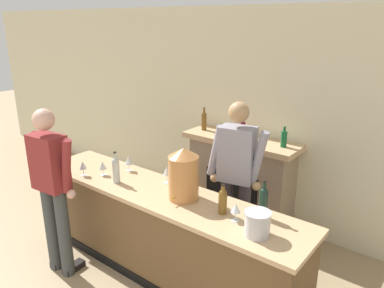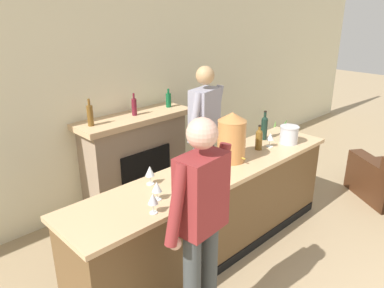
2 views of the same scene
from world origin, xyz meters
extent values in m
cube|color=beige|center=(0.00, 4.43, 1.38)|extent=(12.00, 0.07, 2.75)
cube|color=brown|center=(0.05, 2.74, 0.45)|extent=(3.09, 0.61, 0.90)
cube|color=tan|center=(0.05, 2.74, 0.92)|extent=(3.16, 0.68, 0.04)
cube|color=black|center=(0.05, 2.43, 0.05)|extent=(3.03, 0.01, 0.10)
cube|color=gray|center=(0.14, 4.18, 0.55)|extent=(1.34, 0.44, 1.10)
cube|color=black|center=(0.14, 3.95, 0.41)|extent=(0.74, 0.02, 0.71)
cube|color=tan|center=(0.14, 4.16, 1.14)|extent=(1.50, 0.52, 0.07)
cylinder|color=brown|center=(-0.45, 4.16, 1.29)|extent=(0.07, 0.07, 0.23)
cylinder|color=brown|center=(-0.45, 4.16, 1.44)|extent=(0.03, 0.03, 0.08)
cylinder|color=maroon|center=(0.15, 4.16, 1.28)|extent=(0.06, 0.06, 0.21)
cylinder|color=maroon|center=(0.15, 4.16, 1.41)|extent=(0.02, 0.02, 0.07)
cylinder|color=#10572D|center=(0.70, 4.16, 1.26)|extent=(0.07, 0.07, 0.18)
cylinder|color=#10572D|center=(0.70, 4.16, 1.39)|extent=(0.03, 0.03, 0.06)
cylinder|color=#3D4141|center=(-0.70, 2.09, 0.49)|extent=(0.13, 0.13, 0.97)
cube|color=black|center=(-0.71, 2.16, 0.04)|extent=(0.12, 0.25, 0.07)
cylinder|color=#3D4141|center=(-0.90, 2.07, 0.49)|extent=(0.13, 0.13, 0.97)
cube|color=black|center=(-0.90, 2.14, 0.04)|extent=(0.12, 0.25, 0.07)
cube|color=maroon|center=(-0.80, 2.08, 1.25)|extent=(0.38, 0.25, 0.56)
cylinder|color=maroon|center=(-0.57, 2.12, 1.25)|extent=(0.20, 0.08, 0.57)
sphere|color=#D7A38D|center=(-0.57, 2.14, 0.95)|extent=(0.09, 0.09, 0.09)
cylinder|color=maroon|center=(-1.03, 2.08, 1.25)|extent=(0.20, 0.08, 0.57)
sphere|color=#D7A38D|center=(-1.03, 2.10, 0.95)|extent=(0.09, 0.09, 0.09)
sphere|color=#D7A38D|center=(-0.80, 2.08, 1.68)|extent=(0.21, 0.21, 0.21)
cylinder|color=#403841|center=(0.46, 3.34, 0.49)|extent=(0.13, 0.13, 0.98)
cube|color=black|center=(0.47, 3.28, 0.04)|extent=(0.14, 0.25, 0.07)
cylinder|color=#403841|center=(0.66, 3.38, 0.49)|extent=(0.13, 0.13, 0.98)
cube|color=black|center=(0.67, 3.31, 0.04)|extent=(0.14, 0.25, 0.07)
cube|color=#9190A1|center=(0.56, 3.36, 1.27)|extent=(0.40, 0.29, 0.58)
cylinder|color=#9190A1|center=(0.34, 3.30, 1.28)|extent=(0.20, 0.08, 0.57)
sphere|color=tan|center=(0.34, 3.28, 0.98)|extent=(0.09, 0.09, 0.09)
cylinder|color=#9190A1|center=(0.79, 3.39, 1.28)|extent=(0.20, 0.08, 0.57)
sphere|color=tan|center=(0.79, 3.37, 0.98)|extent=(0.09, 0.09, 0.09)
sphere|color=tan|center=(0.56, 3.36, 1.71)|extent=(0.21, 0.21, 0.21)
cylinder|color=#BD7A41|center=(0.34, 2.77, 1.15)|extent=(0.29, 0.29, 0.43)
cone|color=#BD7A41|center=(0.34, 2.77, 1.41)|extent=(0.29, 0.29, 0.09)
cylinder|color=#B29333|center=(0.34, 2.61, 1.01)|extent=(0.02, 0.04, 0.02)
cylinder|color=silver|center=(1.20, 2.64, 1.04)|extent=(0.20, 0.20, 0.19)
cylinder|color=silver|center=(1.20, 2.64, 1.14)|extent=(0.22, 0.22, 0.01)
cylinder|color=brown|center=(0.79, 2.76, 1.04)|extent=(0.08, 0.08, 0.19)
sphere|color=brown|center=(0.79, 2.76, 1.13)|extent=(0.07, 0.07, 0.07)
cylinder|color=brown|center=(0.79, 2.76, 1.17)|extent=(0.03, 0.03, 0.08)
cylinder|color=black|center=(0.79, 2.76, 1.22)|extent=(0.03, 0.03, 0.01)
cylinder|color=#B1BEB7|center=(-0.46, 2.63, 1.06)|extent=(0.08, 0.08, 0.24)
sphere|color=#B1BEB7|center=(-0.46, 2.63, 1.18)|extent=(0.07, 0.07, 0.07)
cylinder|color=#B1BEB7|center=(-0.46, 2.63, 1.22)|extent=(0.03, 0.03, 0.09)
cylinder|color=black|center=(-0.46, 2.63, 1.28)|extent=(0.03, 0.03, 0.01)
cylinder|color=black|center=(1.11, 2.91, 1.06)|extent=(0.08, 0.08, 0.24)
sphere|color=black|center=(1.11, 2.91, 1.18)|extent=(0.07, 0.07, 0.07)
cylinder|color=black|center=(1.11, 2.91, 1.23)|extent=(0.03, 0.03, 0.09)
cylinder|color=black|center=(1.11, 2.91, 1.28)|extent=(0.03, 0.03, 0.01)
cylinder|color=silver|center=(-0.73, 2.66, 0.94)|extent=(0.07, 0.07, 0.01)
cylinder|color=silver|center=(-0.73, 2.66, 0.98)|extent=(0.01, 0.01, 0.07)
cone|color=silver|center=(-0.73, 2.66, 1.06)|extent=(0.08, 0.08, 0.09)
cylinder|color=silver|center=(-0.03, 2.95, 0.94)|extent=(0.07, 0.07, 0.01)
cylinder|color=silver|center=(-0.03, 2.95, 0.99)|extent=(0.01, 0.01, 0.09)
cone|color=silver|center=(-0.03, 2.95, 1.08)|extent=(0.08, 0.08, 0.09)
cylinder|color=silver|center=(0.95, 2.72, 0.94)|extent=(0.07, 0.07, 0.01)
cylinder|color=silver|center=(0.95, 2.72, 0.99)|extent=(0.01, 0.01, 0.08)
cone|color=silver|center=(0.95, 2.72, 1.06)|extent=(0.08, 0.08, 0.08)
cylinder|color=silver|center=(-0.88, 2.52, 0.94)|extent=(0.06, 0.06, 0.01)
cylinder|color=silver|center=(-0.88, 2.52, 0.99)|extent=(0.01, 0.01, 0.08)
cone|color=silver|center=(-0.88, 2.52, 1.07)|extent=(0.08, 0.08, 0.09)
cylinder|color=silver|center=(-0.59, 2.92, 0.94)|extent=(0.07, 0.07, 0.01)
cylinder|color=silver|center=(-0.59, 2.92, 0.99)|extent=(0.01, 0.01, 0.08)
cone|color=silver|center=(-0.59, 2.92, 1.07)|extent=(0.08, 0.08, 0.09)
camera|label=1|loc=(2.41, 0.27, 2.57)|focal=35.00mm
camera|label=2|loc=(-2.42, 0.51, 2.46)|focal=35.00mm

